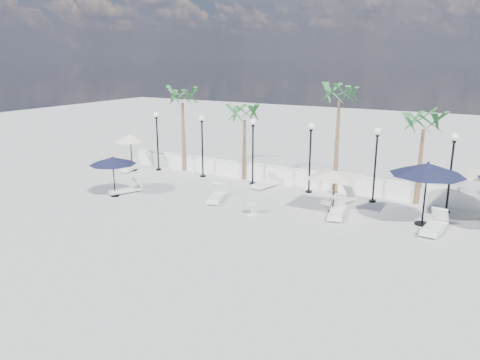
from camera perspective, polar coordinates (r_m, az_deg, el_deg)
The scene contains 26 objects.
ground at distance 20.38m, azimuth 1.62°, elevation -5.98°, with size 100.00×100.00×0.00m, color #A3A39E.
balustrade at distance 26.79m, azimuth 9.18°, elevation -0.01°, with size 26.00×0.30×1.01m.
lamppost_0 at distance 30.73m, azimuth -10.07°, elevation 5.71°, with size 0.36×0.36×3.84m.
lamppost_1 at distance 28.64m, azimuth -4.63°, elevation 5.24°, with size 0.36×0.36×3.84m.
lamppost_2 at distance 26.86m, azimuth 1.58°, elevation 4.64°, with size 0.36×0.36×3.84m.
lamppost_3 at distance 25.43m, azimuth 8.57°, elevation 3.90°, with size 0.36×0.36×3.84m.
lamppost_4 at distance 24.43m, azimuth 16.25°, elevation 3.02°, with size 0.36×0.36×3.84m.
lamppost_5 at distance 23.90m, azimuth 24.41°, elevation 2.03°, with size 0.36×0.36×3.84m.
palm_0 at distance 30.18m, azimuth -7.04°, elevation 9.57°, with size 2.60×2.60×5.50m.
palm_1 at distance 27.84m, azimuth 0.55°, elevation 7.63°, with size 2.60×2.60×4.70m.
palm_2 at distance 25.43m, azimuth 12.02°, elevation 9.72°, with size 2.60×2.60×6.10m.
palm_3 at distance 24.60m, azimuth 21.48°, elevation 6.12°, with size 2.60×2.60×4.90m.
lounger_0 at distance 31.35m, azimuth -13.26°, elevation 1.46°, with size 0.89×1.73×0.62m.
lounger_1 at distance 26.29m, azimuth -13.78°, elevation -1.09°, with size 1.25×1.86×0.67m.
lounger_2 at distance 26.67m, azimuth 3.15°, elevation -0.41°, with size 0.98×2.00×0.72m.
lounger_3 at distance 22.26m, azimuth 11.72°, elevation -3.79°, with size 1.05×2.10×0.75m.
lounger_4 at distance 24.19m, azimuth -2.89°, elevation -2.01°, with size 1.23×2.02×0.72m.
lounger_5 at distance 21.57m, azimuth 22.62°, elevation -5.22°, with size 0.92×2.20×0.80m.
lounger_6 at distance 24.22m, azimuth 11.99°, elevation -2.26°, with size 1.40×2.15×0.77m.
side_table_0 at distance 31.87m, azimuth -12.33°, elevation 1.96°, with size 0.56×0.56×0.55m.
side_table_1 at distance 22.05m, azimuth 1.49°, elevation -3.40°, with size 0.58×0.58×0.57m.
side_table_2 at distance 24.46m, azimuth 11.18°, elevation -1.88°, with size 0.56×0.56×0.54m.
parasol_navy_left at distance 25.46m, azimuth -15.26°, elevation 2.26°, with size 2.48×2.48×2.19m.
parasol_navy_mid at distance 21.73m, azimuth 21.90°, elevation 1.21°, with size 3.20×3.20×2.87m.
parasol_cream_sq_a at distance 22.45m, azimuth 11.49°, elevation 1.08°, with size 4.45×4.45×2.18m.
parasol_cream_small at distance 31.11m, azimuth -13.22°, elevation 4.97°, with size 2.02×2.02×2.49m.
Camera 1 is at (8.91, -16.84, 7.24)m, focal length 35.00 mm.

